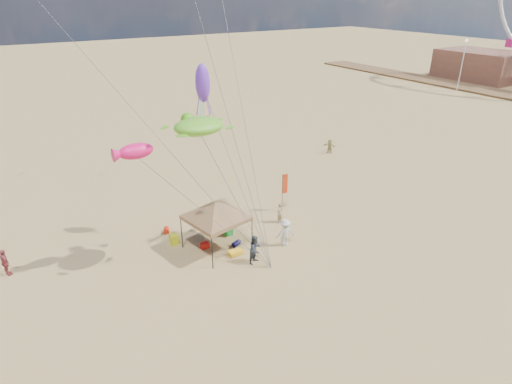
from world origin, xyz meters
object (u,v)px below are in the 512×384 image
at_px(chair_yellow, 174,239).
at_px(beach_cart, 236,252).
at_px(cooler_red, 205,246).
at_px(canopy_tent, 215,203).
at_px(cooler_blue, 234,214).
at_px(feather_flag, 284,186).
at_px(person_near_b, 255,249).
at_px(chair_green, 228,230).
at_px(person_near_c, 285,233).
at_px(person_far_c, 330,146).
at_px(person_near_a, 279,213).
at_px(person_far_a, 5,263).
at_px(lamp_north, 463,56).

distance_m(chair_yellow, beach_cart, 4.34).
relative_size(cooler_red, beach_cart, 0.60).
bearing_deg(cooler_red, canopy_tent, -34.02).
bearing_deg(cooler_blue, chair_yellow, -166.44).
relative_size(feather_flag, cooler_red, 5.69).
height_order(cooler_red, person_near_b, person_near_b).
distance_m(chair_green, person_near_c, 4.10).
relative_size(feather_flag, person_far_c, 2.09).
distance_m(chair_green, person_near_a, 4.03).
xyz_separation_m(chair_yellow, person_far_a, (-9.67, 2.11, 0.52)).
height_order(cooler_red, person_near_c, person_near_c).
xyz_separation_m(beach_cart, person_far_a, (-12.44, 5.45, 0.67)).
xyz_separation_m(feather_flag, person_far_a, (-18.62, 2.13, -1.19)).
relative_size(person_far_a, lamp_north, 0.21).
bearing_deg(beach_cart, person_far_a, 156.34).
relative_size(canopy_tent, cooler_blue, 11.89).
xyz_separation_m(cooler_red, person_near_a, (6.12, 0.20, 0.59)).
xyz_separation_m(chair_yellow, person_near_c, (6.10, -4.07, 0.62)).
xyz_separation_m(chair_yellow, person_near_a, (7.60, -1.34, 0.43)).
bearing_deg(beach_cart, chair_green, 70.96).
height_order(cooler_red, lamp_north, lamp_north).
bearing_deg(person_near_c, person_far_a, -7.10).
height_order(feather_flag, cooler_red, feather_flag).
distance_m(feather_flag, person_near_a, 2.28).
xyz_separation_m(cooler_blue, chair_yellow, (-5.35, -1.29, 0.16)).
relative_size(person_near_b, person_far_c, 1.26).
bearing_deg(person_far_a, canopy_tent, -125.78).
relative_size(cooler_red, chair_green, 0.77).
distance_m(canopy_tent, person_far_c, 21.12).
relative_size(cooler_red, chair_yellow, 0.77).
distance_m(canopy_tent, cooler_red, 3.26).
distance_m(cooler_red, person_near_a, 6.15).
xyz_separation_m(canopy_tent, person_far_c, (18.44, 9.96, -2.61)).
bearing_deg(cooler_red, chair_yellow, 133.88).
bearing_deg(person_far_a, person_far_c, -95.70).
height_order(canopy_tent, person_near_a, canopy_tent).
distance_m(cooler_blue, person_near_b, 6.33).
bearing_deg(person_far_c, cooler_red, -91.52).
xyz_separation_m(person_near_c, lamp_north, (53.28, 23.84, 4.55)).
bearing_deg(lamp_north, feather_flag, -158.58).
relative_size(cooler_blue, lamp_north, 0.07).
relative_size(person_near_a, person_far_c, 1.06).
distance_m(person_near_c, lamp_north, 58.55).
xyz_separation_m(chair_yellow, beach_cart, (2.77, -3.34, -0.15)).
distance_m(beach_cart, person_near_b, 1.66).
relative_size(canopy_tent, person_far_a, 3.71).
relative_size(chair_green, person_far_c, 0.48).
relative_size(chair_yellow, person_far_c, 0.48).
height_order(cooler_red, chair_green, chair_green).
bearing_deg(chair_yellow, lamp_north, 18.41).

